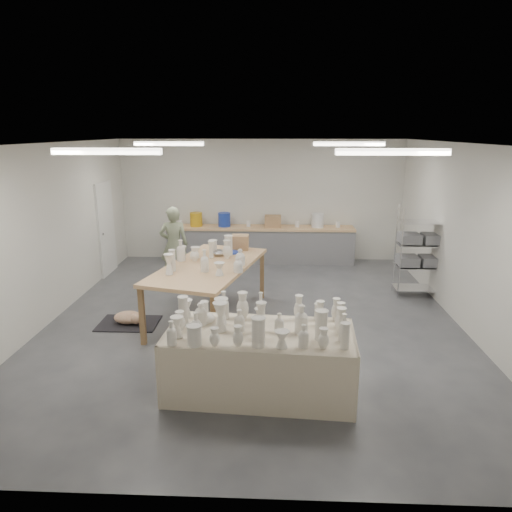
{
  "coord_description": "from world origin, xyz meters",
  "views": [
    {
      "loc": [
        0.35,
        -7.37,
        3.2
      ],
      "look_at": [
        0.02,
        0.41,
        1.05
      ],
      "focal_mm": 32.0,
      "sensor_mm": 36.0,
      "label": 1
    }
  ],
  "objects_px": {
    "drying_table": "(259,358)",
    "work_table": "(211,263)",
    "red_stool": "(178,266)",
    "potter": "(174,245)"
  },
  "relations": [
    {
      "from": "work_table",
      "to": "red_stool",
      "type": "distance_m",
      "value": 2.47
    },
    {
      "from": "drying_table",
      "to": "potter",
      "type": "height_order",
      "value": "potter"
    },
    {
      "from": "drying_table",
      "to": "potter",
      "type": "distance_m",
      "value": 4.69
    },
    {
      "from": "work_table",
      "to": "potter",
      "type": "bearing_deg",
      "value": 134.31
    },
    {
      "from": "drying_table",
      "to": "red_stool",
      "type": "height_order",
      "value": "drying_table"
    },
    {
      "from": "drying_table",
      "to": "work_table",
      "type": "distance_m",
      "value": 2.61
    },
    {
      "from": "drying_table",
      "to": "red_stool",
      "type": "xyz_separation_m",
      "value": [
        -1.98,
        4.51,
        -0.18
      ]
    },
    {
      "from": "potter",
      "to": "drying_table",
      "type": "bearing_deg",
      "value": 106.97
    },
    {
      "from": "work_table",
      "to": "potter",
      "type": "xyz_separation_m",
      "value": [
        -1.06,
        1.85,
        -0.16
      ]
    },
    {
      "from": "potter",
      "to": "red_stool",
      "type": "bearing_deg",
      "value": -98.03
    }
  ]
}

